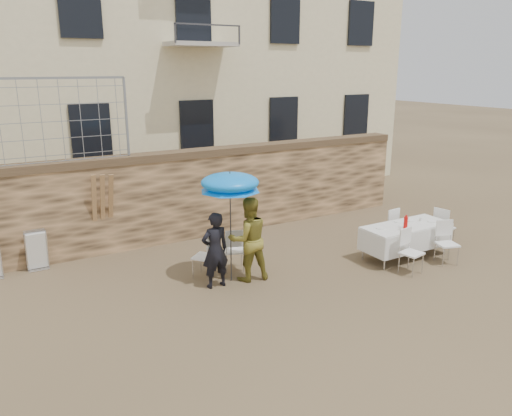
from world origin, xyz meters
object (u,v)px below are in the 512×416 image
soda_bottle (406,222)px  table_chair_front_right (447,243)px  table_chair_front_left (412,252)px  umbrella (230,186)px  banquet_table (406,227)px  man_suit (215,250)px  couple_chair_left (204,255)px  couple_chair_right (234,249)px  woman_dress (248,239)px  table_chair_back (387,226)px  chair_stack_right (36,249)px  table_chair_side (444,226)px

soda_bottle → table_chair_front_right: bearing=-40.6°
table_chair_front_left → table_chair_front_right: bearing=-10.6°
umbrella → table_chair_front_left: size_ratio=2.20×
banquet_table → table_chair_front_left: size_ratio=2.19×
table_chair_front_right → man_suit: bearing=-178.5°
couple_chair_left → couple_chair_right: bearing=140.6°
table_chair_front_right → soda_bottle: bearing=157.2°
woman_dress → table_chair_back: size_ratio=1.82×
couple_chair_left → chair_stack_right: couple_chair_left is taller
soda_bottle → man_suit: bearing=168.7°
table_chair_front_left → table_chair_side: same height
couple_chair_right → banquet_table: bearing=-178.2°
table_chair_back → table_chair_front_right: bearing=94.8°
man_suit → couple_chair_left: man_suit is taller
couple_chair_left → table_chair_front_right: (4.96, -2.01, 0.00)m
man_suit → table_chair_side: bearing=173.2°
banquet_table → soda_bottle: soda_bottle is taller
woman_dress → table_chair_front_right: 4.48m
couple_chair_left → table_chair_front_left: size_ratio=1.00×
umbrella → couple_chair_right: size_ratio=2.20×
couple_chair_right → chair_stack_right: bearing=-11.0°
table_chair_side → banquet_table: bearing=83.5°
banquet_table → table_chair_front_left: bearing=-128.7°
soda_bottle → table_chair_side: bearing=8.9°
table_chair_front_left → chair_stack_right: 8.01m
soda_bottle → chair_stack_right: size_ratio=0.28×
couple_chair_left → chair_stack_right: size_ratio=1.04×
woman_dress → table_chair_front_left: bearing=163.3°
woman_dress → table_chair_front_right: bearing=169.2°
woman_dress → banquet_table: size_ratio=0.83×
table_chair_back → table_chair_side: same height
table_chair_front_left → table_chair_side: (2.00, 0.85, 0.00)m
table_chair_front_left → chair_stack_right: size_ratio=1.04×
table_chair_front_left → table_chair_back: bearing=52.1°
couple_chair_right → table_chair_front_left: 3.75m
couple_chair_right → table_chair_side: size_ratio=1.00×
soda_bottle → woman_dress: bearing=166.3°
chair_stack_right → table_chair_back: bearing=-19.3°
couple_chair_left → soda_bottle: bearing=122.4°
couple_chair_left → table_chair_side: 5.98m
woman_dress → banquet_table: woman_dress is taller
couple_chair_left → table_chair_back: 4.69m
couple_chair_left → table_chair_front_left: 4.35m
banquet_table → chair_stack_right: size_ratio=2.28×
table_chair_side → chair_stack_right: table_chair_side is taller
table_chair_front_left → table_chair_back: (0.80, 1.55, 0.00)m
banquet_table → table_chair_front_right: table_chair_front_right is taller
woman_dress → table_chair_back: bearing=-170.3°
couple_chair_left → couple_chair_right: 0.70m
banquet_table → couple_chair_right: bearing=161.5°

